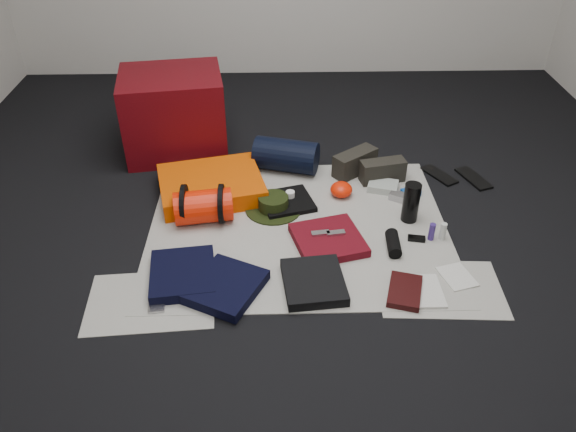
{
  "coord_description": "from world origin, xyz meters",
  "views": [
    {
      "loc": [
        -0.12,
        -2.43,
        1.82
      ],
      "look_at": [
        -0.06,
        -0.03,
        0.1
      ],
      "focal_mm": 35.0,
      "sensor_mm": 36.0,
      "label": 1
    }
  ],
  "objects_px": {
    "navy_duffel": "(286,155)",
    "water_bottle": "(411,202)",
    "compact_camera": "(399,197)",
    "paperback_book": "(405,291)",
    "stuff_sack": "(203,206)",
    "red_cabinet": "(174,113)",
    "sleeping_pad": "(211,185)"
  },
  "relations": [
    {
      "from": "navy_duffel",
      "to": "paperback_book",
      "type": "bearing_deg",
      "value": -49.11
    },
    {
      "from": "water_bottle",
      "to": "stuff_sack",
      "type": "bearing_deg",
      "value": 178.95
    },
    {
      "from": "sleeping_pad",
      "to": "water_bottle",
      "type": "height_order",
      "value": "water_bottle"
    },
    {
      "from": "red_cabinet",
      "to": "sleeping_pad",
      "type": "bearing_deg",
      "value": -72.47
    },
    {
      "from": "sleeping_pad",
      "to": "navy_duffel",
      "type": "bearing_deg",
      "value": 30.11
    },
    {
      "from": "sleeping_pad",
      "to": "compact_camera",
      "type": "xyz_separation_m",
      "value": [
        1.09,
        -0.1,
        -0.03
      ]
    },
    {
      "from": "water_bottle",
      "to": "compact_camera",
      "type": "height_order",
      "value": "water_bottle"
    },
    {
      "from": "compact_camera",
      "to": "water_bottle",
      "type": "bearing_deg",
      "value": -51.85
    },
    {
      "from": "stuff_sack",
      "to": "water_bottle",
      "type": "bearing_deg",
      "value": -1.05
    },
    {
      "from": "sleeping_pad",
      "to": "paperback_book",
      "type": "height_order",
      "value": "sleeping_pad"
    },
    {
      "from": "red_cabinet",
      "to": "water_bottle",
      "type": "height_order",
      "value": "red_cabinet"
    },
    {
      "from": "red_cabinet",
      "to": "water_bottle",
      "type": "distance_m",
      "value": 1.62
    },
    {
      "from": "stuff_sack",
      "to": "paperback_book",
      "type": "relative_size",
      "value": 1.37
    },
    {
      "from": "red_cabinet",
      "to": "navy_duffel",
      "type": "bearing_deg",
      "value": -30.89
    },
    {
      "from": "navy_duffel",
      "to": "paperback_book",
      "type": "relative_size",
      "value": 1.71
    },
    {
      "from": "compact_camera",
      "to": "paperback_book",
      "type": "distance_m",
      "value": 0.79
    },
    {
      "from": "sleeping_pad",
      "to": "navy_duffel",
      "type": "xyz_separation_m",
      "value": [
        0.44,
        0.26,
        0.05
      ]
    },
    {
      "from": "compact_camera",
      "to": "paperback_book",
      "type": "height_order",
      "value": "compact_camera"
    },
    {
      "from": "navy_duffel",
      "to": "red_cabinet",
      "type": "bearing_deg",
      "value": 173.63
    },
    {
      "from": "red_cabinet",
      "to": "stuff_sack",
      "type": "relative_size",
      "value": 2.03
    },
    {
      "from": "stuff_sack",
      "to": "navy_duffel",
      "type": "distance_m",
      "value": 0.7
    },
    {
      "from": "compact_camera",
      "to": "sleeping_pad",
      "type": "bearing_deg",
      "value": -152.92
    },
    {
      "from": "red_cabinet",
      "to": "paperback_book",
      "type": "bearing_deg",
      "value": -57.56
    },
    {
      "from": "navy_duffel",
      "to": "compact_camera",
      "type": "height_order",
      "value": "navy_duffel"
    },
    {
      "from": "navy_duffel",
      "to": "water_bottle",
      "type": "height_order",
      "value": "water_bottle"
    },
    {
      "from": "sleeping_pad",
      "to": "water_bottle",
      "type": "distance_m",
      "value": 1.15
    },
    {
      "from": "paperback_book",
      "to": "sleeping_pad",
      "type": "bearing_deg",
      "value": 154.03
    },
    {
      "from": "sleeping_pad",
      "to": "stuff_sack",
      "type": "distance_m",
      "value": 0.27
    },
    {
      "from": "sleeping_pad",
      "to": "navy_duffel",
      "type": "distance_m",
      "value": 0.52
    },
    {
      "from": "stuff_sack",
      "to": "compact_camera",
      "type": "height_order",
      "value": "stuff_sack"
    },
    {
      "from": "sleeping_pad",
      "to": "navy_duffel",
      "type": "height_order",
      "value": "navy_duffel"
    },
    {
      "from": "red_cabinet",
      "to": "compact_camera",
      "type": "xyz_separation_m",
      "value": [
        1.36,
        -0.65,
        -0.23
      ]
    }
  ]
}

